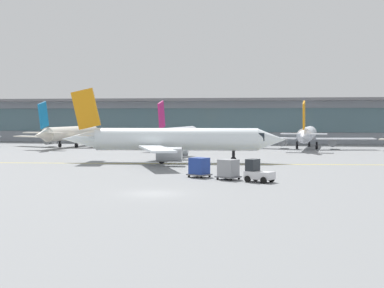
# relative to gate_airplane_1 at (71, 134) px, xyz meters

# --- Properties ---
(ground_plane) EXTENTS (400.00, 400.00, 0.00)m
(ground_plane) POSITION_rel_gate_airplane_1_xyz_m (31.75, -61.15, -2.53)
(ground_plane) COLOR gray
(taxiway_centreline_stripe) EXTENTS (109.27, 13.38, 0.01)m
(taxiway_centreline_stripe) POSITION_rel_gate_airplane_1_xyz_m (27.26, -33.58, -2.53)
(taxiway_centreline_stripe) COLOR yellow
(taxiway_centreline_stripe) RESTS_ON ground_plane
(terminal_concourse) EXTENTS (181.49, 11.00, 9.60)m
(terminal_concourse) POSITION_rel_gate_airplane_1_xyz_m (31.75, 23.48, 2.38)
(terminal_concourse) COLOR #8C939E
(terminal_concourse) RESTS_ON ground_plane
(gate_airplane_1) EXTENTS (23.63, 25.53, 8.45)m
(gate_airplane_1) POSITION_rel_gate_airplane_1_xyz_m (0.00, 0.00, 0.00)
(gate_airplane_1) COLOR silver
(gate_airplane_1) RESTS_ON ground_plane
(gate_airplane_2) EXTENTS (23.67, 25.53, 8.45)m
(gate_airplane_2) POSITION_rel_gate_airplane_1_xyz_m (21.20, -1.63, 0.00)
(gate_airplane_2) COLOR silver
(gate_airplane_2) RESTS_ON ground_plane
(gate_airplane_3) EXTENTS (23.69, 25.52, 8.45)m
(gate_airplane_3) POSITION_rel_gate_airplane_1_xyz_m (44.05, 2.22, 0.00)
(gate_airplane_3) COLOR silver
(gate_airplane_3) RESTS_ON ground_plane
(taxiing_regional_jet) EXTENTS (29.15, 26.92, 9.65)m
(taxiing_regional_jet) POSITION_rel_gate_airplane_1_xyz_m (26.89, -31.63, 0.36)
(taxiing_regional_jet) COLOR white
(taxiing_regional_jet) RESTS_ON ground_plane
(baggage_tug) EXTENTS (2.95, 2.49, 2.10)m
(baggage_tug) POSITION_rel_gate_airplane_1_xyz_m (39.18, -51.79, -1.64)
(baggage_tug) COLOR silver
(baggage_tug) RESTS_ON ground_plane
(cargo_dolly_lead) EXTENTS (2.60, 2.38, 1.94)m
(cargo_dolly_lead) POSITION_rel_gate_airplane_1_xyz_m (36.29, -50.31, -1.48)
(cargo_dolly_lead) COLOR #595B60
(cargo_dolly_lead) RESTS_ON ground_plane
(cargo_dolly_trailing) EXTENTS (2.60, 2.38, 1.94)m
(cargo_dolly_trailing) POSITION_rel_gate_airplane_1_xyz_m (33.21, -48.74, -1.48)
(cargo_dolly_trailing) COLOR #595B60
(cargo_dolly_trailing) RESTS_ON ground_plane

